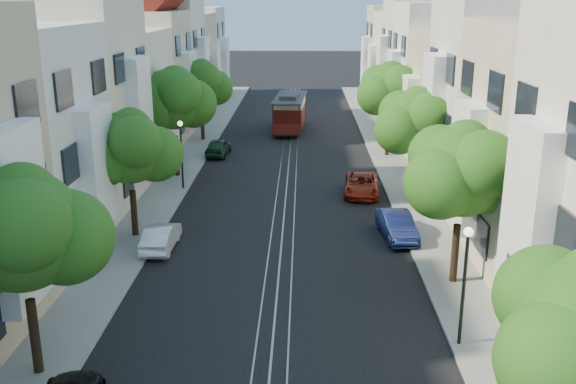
# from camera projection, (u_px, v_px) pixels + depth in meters

# --- Properties ---
(ground) EXTENTS (200.00, 200.00, 0.00)m
(ground) POSITION_uv_depth(u_px,v_px,m) (289.00, 166.00, 44.74)
(ground) COLOR black
(ground) RESTS_ON ground
(sidewalk_east) EXTENTS (2.50, 80.00, 0.12)m
(sidewalk_east) POSITION_uv_depth(u_px,v_px,m) (393.00, 166.00, 44.56)
(sidewalk_east) COLOR gray
(sidewalk_east) RESTS_ON ground
(sidewalk_west) EXTENTS (2.50, 80.00, 0.12)m
(sidewalk_west) POSITION_uv_depth(u_px,v_px,m) (185.00, 164.00, 44.89)
(sidewalk_west) COLOR gray
(sidewalk_west) RESTS_ON ground
(rail_left) EXTENTS (0.06, 80.00, 0.02)m
(rail_left) POSITION_uv_depth(u_px,v_px,m) (281.00, 166.00, 44.75)
(rail_left) COLOR gray
(rail_left) RESTS_ON ground
(rail_slot) EXTENTS (0.06, 80.00, 0.02)m
(rail_slot) POSITION_uv_depth(u_px,v_px,m) (289.00, 166.00, 44.74)
(rail_slot) COLOR gray
(rail_slot) RESTS_ON ground
(rail_right) EXTENTS (0.06, 80.00, 0.02)m
(rail_right) POSITION_uv_depth(u_px,v_px,m) (296.00, 166.00, 44.72)
(rail_right) COLOR gray
(rail_right) RESTS_ON ground
(lane_line) EXTENTS (0.08, 80.00, 0.01)m
(lane_line) POSITION_uv_depth(u_px,v_px,m) (289.00, 166.00, 44.74)
(lane_line) COLOR tan
(lane_line) RESTS_ON ground
(townhouses_east) EXTENTS (7.75, 72.00, 12.00)m
(townhouses_east) POSITION_uv_depth(u_px,v_px,m) (466.00, 92.00, 42.88)
(townhouses_east) COLOR beige
(townhouses_east) RESTS_ON ground
(townhouses_west) EXTENTS (7.75, 72.00, 11.76)m
(townhouses_west) POSITION_uv_depth(u_px,v_px,m) (114.00, 93.00, 43.45)
(townhouses_west) COLOR silver
(townhouses_west) RESTS_ON ground
(tree_e_b) EXTENTS (4.93, 4.08, 6.68)m
(tree_e_b) POSITION_uv_depth(u_px,v_px,m) (463.00, 173.00, 25.00)
(tree_e_b) COLOR black
(tree_e_b) RESTS_ON ground
(tree_e_c) EXTENTS (4.84, 3.99, 6.52)m
(tree_e_c) POSITION_uv_depth(u_px,v_px,m) (416.00, 123.00, 35.56)
(tree_e_c) COLOR black
(tree_e_c) RESTS_ON ground
(tree_e_d) EXTENTS (5.01, 4.16, 6.85)m
(tree_e_d) POSITION_uv_depth(u_px,v_px,m) (390.00, 91.00, 46.00)
(tree_e_d) COLOR black
(tree_e_d) RESTS_ON ground
(tree_w_a) EXTENTS (4.93, 4.08, 6.68)m
(tree_w_a) POSITION_uv_depth(u_px,v_px,m) (23.00, 233.00, 18.63)
(tree_w_a) COLOR black
(tree_w_a) RESTS_ON ground
(tree_w_b) EXTENTS (4.72, 3.87, 6.27)m
(tree_w_b) POSITION_uv_depth(u_px,v_px,m) (131.00, 150.00, 30.21)
(tree_w_b) COLOR black
(tree_w_b) RESTS_ON ground
(tree_w_c) EXTENTS (5.13, 4.28, 7.09)m
(tree_w_c) POSITION_uv_depth(u_px,v_px,m) (175.00, 100.00, 40.53)
(tree_w_c) COLOR black
(tree_w_c) RESTS_ON ground
(tree_w_d) EXTENTS (4.84, 3.99, 6.52)m
(tree_w_d) POSITION_uv_depth(u_px,v_px,m) (202.00, 85.00, 51.19)
(tree_w_d) COLOR black
(tree_w_d) RESTS_ON ground
(lamp_east) EXTENTS (0.32, 0.32, 4.16)m
(lamp_east) POSITION_uv_depth(u_px,v_px,m) (465.00, 269.00, 20.82)
(lamp_east) COLOR black
(lamp_east) RESTS_ON ground
(lamp_west) EXTENTS (0.32, 0.32, 4.16)m
(lamp_west) POSITION_uv_depth(u_px,v_px,m) (181.00, 145.00, 38.32)
(lamp_west) COLOR black
(lamp_west) RESTS_ON ground
(cable_car) EXTENTS (2.97, 8.04, 3.03)m
(cable_car) POSITION_uv_depth(u_px,v_px,m) (290.00, 110.00, 56.09)
(cable_car) COLOR black
(cable_car) RESTS_ON ground
(parked_car_e_mid) EXTENTS (1.76, 4.02, 1.28)m
(parked_car_e_mid) POSITION_uv_depth(u_px,v_px,m) (397.00, 226.00, 31.18)
(parked_car_e_mid) COLOR #0C153C
(parked_car_e_mid) RESTS_ON ground
(parked_car_e_far) EXTENTS (2.39, 4.48, 1.20)m
(parked_car_e_far) POSITION_uv_depth(u_px,v_px,m) (361.00, 185.00, 38.15)
(parked_car_e_far) COLOR #99200D
(parked_car_e_far) RESTS_ON ground
(parked_car_w_mid) EXTENTS (1.31, 3.62, 1.19)m
(parked_car_w_mid) POSITION_uv_depth(u_px,v_px,m) (161.00, 237.00, 29.86)
(parked_car_w_mid) COLOR silver
(parked_car_w_mid) RESTS_ON ground
(parked_car_w_far) EXTENTS (1.73, 3.85, 1.28)m
(parked_car_w_far) POSITION_uv_depth(u_px,v_px,m) (218.00, 147.00, 47.49)
(parked_car_w_far) COLOR #153621
(parked_car_w_far) RESTS_ON ground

